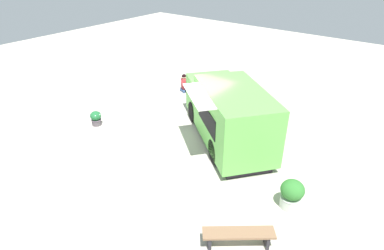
{
  "coord_description": "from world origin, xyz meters",
  "views": [
    {
      "loc": [
        6.69,
        -8.37,
        6.57
      ],
      "look_at": [
        0.45,
        -0.35,
        0.96
      ],
      "focal_mm": 30.21,
      "sensor_mm": 36.0,
      "label": 1
    }
  ],
  "objects_px": {
    "plaza_bench": "(239,235)",
    "food_truck": "(228,114)",
    "planter_flowering_far": "(96,118)",
    "planter_flowering_near": "(292,194)",
    "person_customer": "(184,84)"
  },
  "relations": [
    {
      "from": "plaza_bench",
      "to": "food_truck",
      "type": "bearing_deg",
      "value": 125.82
    },
    {
      "from": "food_truck",
      "to": "planter_flowering_far",
      "type": "relative_size",
      "value": 8.75
    },
    {
      "from": "planter_flowering_near",
      "to": "planter_flowering_far",
      "type": "xyz_separation_m",
      "value": [
        -8.39,
        -0.33,
        -0.14
      ]
    },
    {
      "from": "planter_flowering_near",
      "to": "plaza_bench",
      "type": "relative_size",
      "value": 0.55
    },
    {
      "from": "planter_flowering_near",
      "to": "planter_flowering_far",
      "type": "relative_size",
      "value": 1.46
    },
    {
      "from": "person_customer",
      "to": "planter_flowering_far",
      "type": "relative_size",
      "value": 1.44
    },
    {
      "from": "planter_flowering_near",
      "to": "person_customer",
      "type": "bearing_deg",
      "value": 148.42
    },
    {
      "from": "food_truck",
      "to": "planter_flowering_near",
      "type": "bearing_deg",
      "value": -30.42
    },
    {
      "from": "food_truck",
      "to": "plaza_bench",
      "type": "bearing_deg",
      "value": -54.18
    },
    {
      "from": "food_truck",
      "to": "person_customer",
      "type": "relative_size",
      "value": 6.08
    },
    {
      "from": "person_customer",
      "to": "planter_flowering_near",
      "type": "height_order",
      "value": "planter_flowering_near"
    },
    {
      "from": "person_customer",
      "to": "plaza_bench",
      "type": "bearing_deg",
      "value": -43.29
    },
    {
      "from": "person_customer",
      "to": "planter_flowering_near",
      "type": "distance_m",
      "value": 9.18
    },
    {
      "from": "planter_flowering_far",
      "to": "food_truck",
      "type": "bearing_deg",
      "value": 25.65
    },
    {
      "from": "person_customer",
      "to": "planter_flowering_near",
      "type": "bearing_deg",
      "value": -31.58
    }
  ]
}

